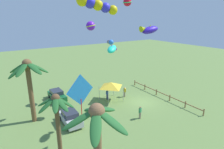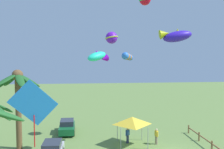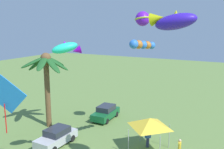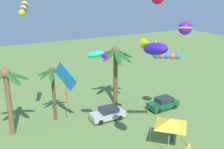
# 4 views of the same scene
# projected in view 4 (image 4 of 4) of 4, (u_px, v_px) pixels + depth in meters

# --- Properties ---
(palm_tree_0) EXTENTS (4.70, 4.44, 7.59)m
(palm_tree_0) POSITION_uv_depth(u_px,v_px,m) (116.00, 61.00, 32.66)
(palm_tree_0) COLOR brown
(palm_tree_0) RESTS_ON ground
(palm_tree_1) EXTENTS (3.16, 2.92, 6.23)m
(palm_tree_1) POSITION_uv_depth(u_px,v_px,m) (53.00, 81.00, 28.87)
(palm_tree_1) COLOR brown
(palm_tree_1) RESTS_ON ground
(palm_tree_2) EXTENTS (4.17, 4.20, 7.09)m
(palm_tree_2) POSITION_uv_depth(u_px,v_px,m) (7.00, 87.00, 25.67)
(palm_tree_2) COLOR brown
(palm_tree_2) RESTS_ON ground
(parked_car_0) EXTENTS (3.94, 1.82, 1.51)m
(parked_car_0) POSITION_uv_depth(u_px,v_px,m) (108.00, 113.00, 30.02)
(parked_car_0) COLOR #BCBCC1
(parked_car_0) RESTS_ON ground
(parked_car_1) EXTENTS (3.95, 1.84, 1.51)m
(parked_car_1) POSITION_uv_depth(u_px,v_px,m) (163.00, 103.00, 32.74)
(parked_car_1) COLOR #145B2D
(parked_car_1) RESTS_ON ground
(spectator_0) EXTENTS (0.41, 0.46, 1.59)m
(spectator_0) POSITION_uv_depth(u_px,v_px,m) (172.00, 135.00, 25.56)
(spectator_0) COLOR #2D3351
(spectator_0) RESTS_ON ground
(festival_tent) EXTENTS (2.86, 2.86, 2.85)m
(festival_tent) POSITION_uv_depth(u_px,v_px,m) (171.00, 122.00, 24.51)
(festival_tent) COLOR #9E9EA3
(festival_tent) RESTS_ON ground
(kite_tube_0) EXTENTS (1.29, 2.48, 1.19)m
(kite_tube_0) POSITION_uv_depth(u_px,v_px,m) (24.00, 8.00, 23.27)
(kite_tube_0) COLOR yellow
(kite_ball_1) EXTENTS (1.91, 1.91, 1.26)m
(kite_ball_1) POSITION_uv_depth(u_px,v_px,m) (185.00, 28.00, 24.55)
(kite_ball_1) COLOR #6B19D2
(kite_tube_3) EXTENTS (2.35, 1.40, 0.80)m
(kite_tube_3) POSITION_uv_depth(u_px,v_px,m) (166.00, 55.00, 22.75)
(kite_tube_3) COLOR blue
(kite_fish_4) EXTENTS (1.31, 2.77, 1.27)m
(kite_fish_4) POSITION_uv_depth(u_px,v_px,m) (154.00, 48.00, 17.79)
(kite_fish_4) COLOR #351BC3
(kite_diamond_5) EXTENTS (1.36, 3.07, 4.57)m
(kite_diamond_5) POSITION_uv_depth(u_px,v_px,m) (66.00, 77.00, 26.84)
(kite_diamond_5) COLOR #217DE4
(kite_fish_6) EXTENTS (1.79, 1.91, 0.98)m
(kite_fish_6) POSITION_uv_depth(u_px,v_px,m) (96.00, 54.00, 22.96)
(kite_fish_6) COLOR #23EBBC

